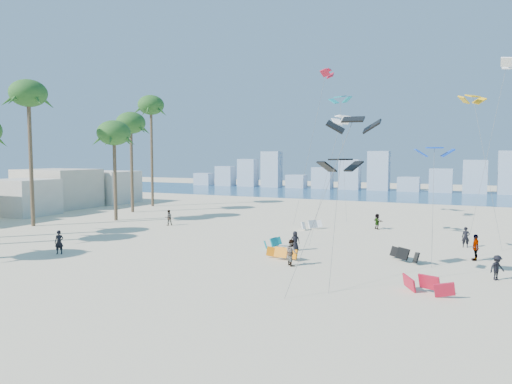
% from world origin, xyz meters
% --- Properties ---
extents(ground, '(220.00, 220.00, 0.00)m').
position_xyz_m(ground, '(0.00, 0.00, 0.00)').
color(ground, beige).
rests_on(ground, ground).
extents(ocean, '(220.00, 220.00, 0.00)m').
position_xyz_m(ocean, '(0.00, 72.00, 0.01)').
color(ocean, navy).
rests_on(ocean, ground).
extents(kitesurfer_near, '(0.79, 0.69, 1.82)m').
position_xyz_m(kitesurfer_near, '(-9.34, 6.97, 0.91)').
color(kitesurfer_near, black).
rests_on(kitesurfer_near, ground).
extents(kitesurfer_mid, '(1.10, 1.10, 1.80)m').
position_xyz_m(kitesurfer_mid, '(7.99, 10.95, 0.90)').
color(kitesurfer_mid, gray).
rests_on(kitesurfer_mid, ground).
extents(kitesurfers_far, '(31.88, 17.77, 1.90)m').
position_xyz_m(kitesurfers_far, '(10.72, 20.48, 0.83)').
color(kitesurfers_far, black).
rests_on(kitesurfers_far, ground).
extents(grounded_kites, '(22.51, 20.35, 0.91)m').
position_xyz_m(grounded_kites, '(12.48, 17.11, 0.42)').
color(grounded_kites, '#0C8B96').
rests_on(grounded_kites, ground).
extents(flying_kites, '(28.18, 34.82, 17.16)m').
position_xyz_m(flying_kites, '(14.69, 22.33, 11.50)').
color(flying_kites, black).
rests_on(flying_kites, ground).
extents(palm_row, '(9.28, 44.80, 16.25)m').
position_xyz_m(palm_row, '(-21.45, 16.17, 11.94)').
color(palm_row, brown).
rests_on(palm_row, ground).
extents(beachfront_buildings, '(11.50, 43.00, 6.00)m').
position_xyz_m(beachfront_buildings, '(-33.69, 20.82, 2.67)').
color(beachfront_buildings, beige).
rests_on(beachfront_buildings, ground).
extents(distant_skyline, '(85.00, 3.00, 8.40)m').
position_xyz_m(distant_skyline, '(-1.19, 82.00, 3.09)').
color(distant_skyline, '#9EADBF').
rests_on(distant_skyline, ground).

